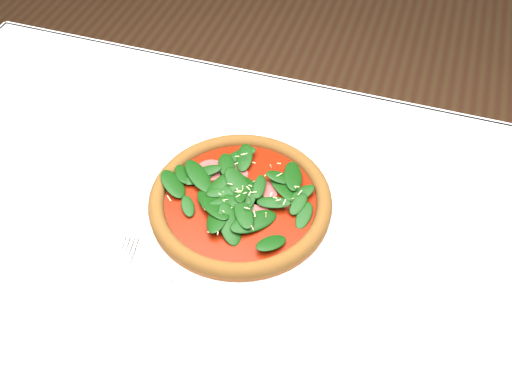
% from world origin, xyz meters
% --- Properties ---
extents(dining_table, '(1.21, 0.81, 0.75)m').
position_xyz_m(dining_table, '(0.00, 0.00, 0.65)').
color(dining_table, silver).
rests_on(dining_table, ground).
extents(plate, '(0.30, 0.30, 0.01)m').
position_xyz_m(plate, '(0.01, 0.09, 0.76)').
color(plate, white).
rests_on(plate, dining_table).
extents(pizza, '(0.33, 0.33, 0.03)m').
position_xyz_m(pizza, '(0.01, 0.09, 0.77)').
color(pizza, '#945323').
rests_on(pizza, plate).
extents(napkin, '(0.16, 0.11, 0.01)m').
position_xyz_m(napkin, '(-0.09, -0.10, 0.76)').
color(napkin, silver).
rests_on(napkin, dining_table).
extents(fork, '(0.04, 0.14, 0.00)m').
position_xyz_m(fork, '(-0.10, -0.08, 0.76)').
color(fork, silver).
rests_on(fork, napkin).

